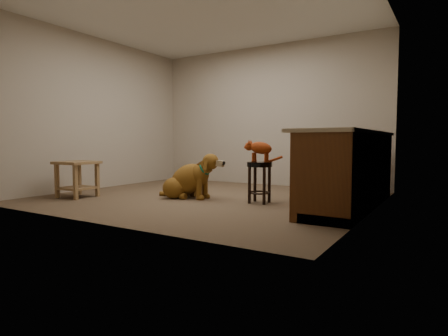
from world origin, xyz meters
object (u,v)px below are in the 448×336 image
Objects in this scene: padded_stool at (260,174)px; side_table at (77,174)px; wood_stool at (337,170)px; tabby_kitten at (259,149)px; golden_retriever at (189,180)px.

side_table is (-2.50, -0.93, -0.04)m from padded_stool.
tabby_kitten is (-0.82, -0.76, 0.29)m from wood_stool.
side_table is at bearing -165.50° from tabby_kitten.
side_table is at bearing -152.99° from wood_stool.
side_table is 1.05× the size of tabby_kitten.
side_table is at bearing -159.67° from padded_stool.
padded_stool is 1.08× the size of tabby_kitten.
golden_retriever is 1.15m from tabby_kitten.
padded_stool is 1.11m from wood_stool.
wood_stool is 0.75× the size of golden_retriever.
wood_stool is 1.53× the size of side_table.
wood_stool is at bearing 19.09° from golden_retriever.
padded_stool is at bearing -136.83° from wood_stool.
wood_stool reaches higher than padded_stool.
side_table is (-3.31, -1.69, -0.08)m from wood_stool.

